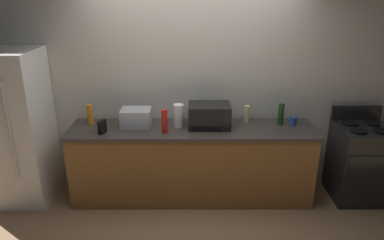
% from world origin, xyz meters
% --- Properties ---
extents(ground_plane, '(8.00, 8.00, 0.00)m').
position_xyz_m(ground_plane, '(0.00, 0.00, 0.00)').
color(ground_plane, '#93704C').
extents(back_wall, '(6.40, 0.10, 2.70)m').
position_xyz_m(back_wall, '(0.00, 0.81, 1.35)').
color(back_wall, beige).
rests_on(back_wall, ground_plane).
extents(counter_run, '(2.84, 0.64, 0.90)m').
position_xyz_m(counter_run, '(0.00, 0.40, 0.45)').
color(counter_run, brown).
rests_on(counter_run, ground_plane).
extents(refrigerator, '(0.72, 0.73, 1.80)m').
position_xyz_m(refrigerator, '(-2.05, 0.40, 0.90)').
color(refrigerator, white).
rests_on(refrigerator, ground_plane).
extents(stove_range, '(0.60, 0.61, 1.08)m').
position_xyz_m(stove_range, '(2.00, 0.40, 0.46)').
color(stove_range, black).
rests_on(stove_range, ground_plane).
extents(microwave, '(0.48, 0.35, 0.27)m').
position_xyz_m(microwave, '(0.20, 0.45, 1.04)').
color(microwave, black).
rests_on(microwave, counter_run).
extents(toaster_oven, '(0.34, 0.26, 0.21)m').
position_xyz_m(toaster_oven, '(-0.65, 0.46, 1.01)').
color(toaster_oven, '#B7BABF').
rests_on(toaster_oven, counter_run).
extents(paper_towel_roll, '(0.12, 0.12, 0.27)m').
position_xyz_m(paper_towel_roll, '(-0.16, 0.45, 1.04)').
color(paper_towel_roll, white).
rests_on(paper_towel_roll, counter_run).
extents(cordless_phone, '(0.08, 0.12, 0.15)m').
position_xyz_m(cordless_phone, '(-1.00, 0.25, 0.98)').
color(cordless_phone, black).
rests_on(cordless_phone, counter_run).
extents(bottle_vinegar, '(0.07, 0.07, 0.20)m').
position_xyz_m(bottle_vinegar, '(0.66, 0.61, 1.00)').
color(bottle_vinegar, beige).
rests_on(bottle_vinegar, counter_run).
extents(bottle_dish_soap, '(0.07, 0.07, 0.24)m').
position_xyz_m(bottle_dish_soap, '(-1.20, 0.54, 1.02)').
color(bottle_dish_soap, orange).
rests_on(bottle_dish_soap, counter_run).
extents(bottle_wine, '(0.07, 0.07, 0.26)m').
position_xyz_m(bottle_wine, '(1.04, 0.53, 1.03)').
color(bottle_wine, '#1E3F19').
rests_on(bottle_wine, counter_run).
extents(bottle_hot_sauce, '(0.07, 0.07, 0.27)m').
position_xyz_m(bottle_hot_sauce, '(-0.30, 0.27, 1.03)').
color(bottle_hot_sauce, red).
rests_on(bottle_hot_sauce, counter_run).
extents(mug_blue, '(0.08, 0.08, 0.10)m').
position_xyz_m(mug_blue, '(1.19, 0.52, 0.95)').
color(mug_blue, '#2D4CB2').
rests_on(mug_blue, counter_run).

